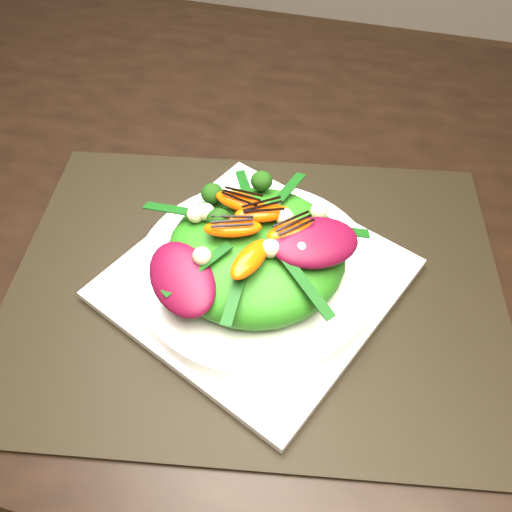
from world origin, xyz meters
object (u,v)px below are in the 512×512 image
(orange_segment, at_px, (269,206))
(placemat, at_px, (256,283))
(dining_table, at_px, (151,173))
(lettuce_mound, at_px, (256,253))
(salad_bowl, at_px, (256,270))
(plate_base, at_px, (256,279))

(orange_segment, bearing_deg, placemat, -97.59)
(dining_table, bearing_deg, lettuce_mound, -39.47)
(salad_bowl, distance_m, orange_segment, 0.08)
(plate_base, height_order, lettuce_mound, lettuce_mound)
(placemat, height_order, plate_base, plate_base)
(salad_bowl, relative_size, orange_segment, 4.54)
(dining_table, bearing_deg, placemat, -39.47)
(placemat, height_order, orange_segment, orange_segment)
(placemat, bearing_deg, lettuce_mound, -135.00)
(placemat, height_order, lettuce_mound, lettuce_mound)
(dining_table, xyz_separation_m, lettuce_mound, (0.20, -0.16, 0.07))
(plate_base, xyz_separation_m, salad_bowl, (-0.00, 0.00, 0.01))
(salad_bowl, height_order, lettuce_mound, lettuce_mound)
(salad_bowl, bearing_deg, placemat, 0.00)
(lettuce_mound, bearing_deg, orange_segment, 82.41)
(dining_table, height_order, placemat, dining_table)
(placemat, bearing_deg, dining_table, 140.53)
(plate_base, relative_size, orange_segment, 4.78)
(dining_table, xyz_separation_m, salad_bowl, (0.20, -0.16, 0.04))
(plate_base, relative_size, lettuce_mound, 1.46)
(placemat, distance_m, orange_segment, 0.10)
(placemat, relative_size, orange_segment, 9.49)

